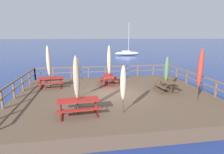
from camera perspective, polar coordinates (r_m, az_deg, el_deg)
ground_plane at (r=12.58m, az=0.55°, el=-8.36°), size 600.00×600.00×0.00m
wooden_deck at (r=12.45m, az=0.55°, el=-6.87°), size 13.11×10.45×0.70m
railing_waterside_far at (r=17.04m, az=-2.20°, el=2.34°), size 12.91×0.10×1.09m
railing_side_left at (r=12.80m, az=-29.07°, el=-2.89°), size 0.10×10.25×1.09m
railing_side_right at (r=14.58m, az=26.26°, el=-0.82°), size 0.10×10.25×1.09m
picnic_table_front_left at (r=14.42m, az=-1.07°, el=-0.37°), size 1.55×1.82×0.78m
picnic_table_back_right at (r=13.42m, az=16.84°, el=-1.94°), size 1.55×1.92×0.78m
picnic_table_mid_centre at (r=9.23m, az=-10.71°, el=-8.30°), size 2.19×1.57×0.78m
picnic_table_back_left at (r=14.49m, az=-18.98°, el=-1.01°), size 1.93×1.55×0.78m
patio_umbrella_tall_mid_left at (r=14.09m, az=-0.92°, el=5.41°), size 0.32×0.32×3.19m
patio_umbrella_short_front at (r=13.14m, az=17.09°, el=2.35°), size 0.32×0.32×2.50m
patio_umbrella_short_back at (r=8.85m, az=-11.32°, el=-0.19°), size 0.32×0.32×2.99m
patio_umbrella_tall_back_right at (r=14.19m, az=-19.66°, el=4.79°), size 0.32×0.32×3.22m
patio_umbrella_tall_mid_right at (r=11.48m, az=26.40°, el=2.39°), size 0.32×0.32×3.20m
patio_umbrella_tall_back_left at (r=11.44m, az=-10.88°, el=1.42°), size 0.32×0.32×2.57m
patio_umbrella_short_mid at (r=8.91m, az=3.64°, el=-1.96°), size 0.32×0.32×2.49m
sailboat_distant at (r=44.20m, az=4.87°, el=7.63°), size 6.00×1.69×7.72m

